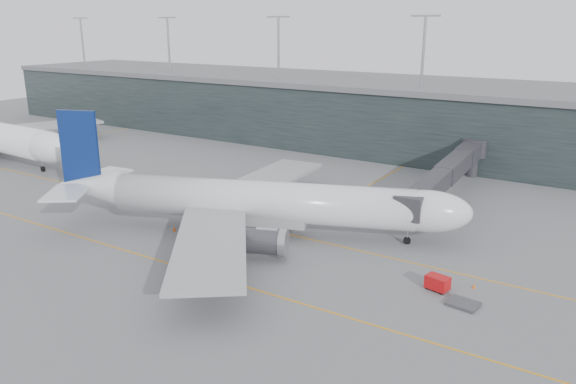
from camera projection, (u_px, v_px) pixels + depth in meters
The scene contains 17 objects.
ground at pixel (270, 219), 83.20m from camera, with size 320.00×320.00×0.00m, color slate.
taxiline_a at pixel (254, 226), 79.96m from camera, with size 160.00×0.25×0.02m, color orange.
taxiline_b at pixel (176, 266), 67.04m from camera, with size 160.00×0.25×0.02m, color orange.
taxiline_lead_main at pixel (359, 191), 96.77m from camera, with size 0.25×60.00×0.02m, color orange.
taxiline_lead_adj at pixel (64, 141), 137.92m from camera, with size 0.25×60.00×0.02m, color orange.
terminal at pixel (413, 115), 127.83m from camera, with size 240.00×36.00×29.00m.
main_aircraft at pixel (259, 202), 76.11m from camera, with size 55.69×51.43×16.21m.
jet_bridge at pixel (458, 166), 92.02m from camera, with size 6.62×46.74×7.11m.
gse_cart at pixel (437, 282), 60.61m from camera, with size 2.70×2.02×1.65m.
baggage_dolly at pixel (463, 304), 57.58m from camera, with size 3.05×2.44×0.30m, color #3A3A3F.
uld_a at pixel (270, 189), 94.23m from camera, with size 2.51×2.21×1.95m.
uld_b at pixel (306, 191), 93.81m from camera, with size 2.12×1.82×1.72m.
uld_c at pixel (298, 194), 91.49m from camera, with size 2.51×2.19×1.98m.
cone_nose at pixel (474, 286), 61.24m from camera, with size 0.38×0.38×0.61m, color #EB5C0D.
cone_wing_stbd at pixel (227, 271), 64.74m from camera, with size 0.48×0.48×0.77m, color #D74A0B.
cone_wing_port at pixel (354, 205), 88.32m from camera, with size 0.49×0.49×0.78m, color red.
cone_tail at pixel (174, 229), 78.12m from camera, with size 0.43×0.43×0.68m, color #E8510C.
Camera 1 is at (44.47, -64.76, 27.80)m, focal length 35.00 mm.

